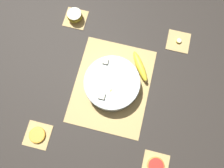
{
  "coord_description": "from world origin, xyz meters",
  "views": [
    {
      "loc": [
        0.27,
        0.07,
        1.11
      ],
      "look_at": [
        0.0,
        0.0,
        0.03
      ],
      "focal_mm": 35.0,
      "sensor_mm": 36.0,
      "label": 1
    }
  ],
  "objects": [
    {
      "name": "whole_banana",
      "position": [
        -0.13,
        0.12,
        0.03
      ],
      "size": [
        0.17,
        0.13,
        0.04
      ],
      "color": "yellow",
      "rests_on": "bamboo_mat_center"
    },
    {
      "name": "ground_plane",
      "position": [
        0.0,
        0.0,
        0.0
      ],
      "size": [
        6.0,
        6.0,
        0.0
      ],
      "primitive_type": "plane",
      "color": "#2D2823"
    },
    {
      "name": "coaster_mat_near_right",
      "position": [
        0.33,
        -0.3,
        0.0
      ],
      "size": [
        0.12,
        0.12,
        0.01
      ],
      "color": "tan",
      "rests_on": "ground_plane"
    },
    {
      "name": "bamboo_mat_center",
      "position": [
        0.0,
        0.0,
        0.0
      ],
      "size": [
        0.48,
        0.39,
        0.01
      ],
      "color": "tan",
      "rests_on": "ground_plane"
    },
    {
      "name": "fruit_salad_bowl",
      "position": [
        -0.0,
        -0.0,
        0.05
      ],
      "size": [
        0.28,
        0.28,
        0.09
      ],
      "color": "silver",
      "rests_on": "bamboo_mat_center"
    },
    {
      "name": "coaster_mat_far_right",
      "position": [
        0.33,
        0.3,
        0.0
      ],
      "size": [
        0.12,
        0.12,
        0.01
      ],
      "color": "tan",
      "rests_on": "ground_plane"
    },
    {
      "name": "orange_slice_whole",
      "position": [
        0.33,
        -0.3,
        0.01
      ],
      "size": [
        0.08,
        0.08,
        0.01
      ],
      "color": "#F9A338",
      "rests_on": "coaster_mat_near_right"
    },
    {
      "name": "grapefruit_slice",
      "position": [
        0.33,
        0.3,
        0.01
      ],
      "size": [
        0.08,
        0.08,
        0.01
      ],
      "color": "red",
      "rests_on": "coaster_mat_far_right"
    },
    {
      "name": "banana_coin_single",
      "position": [
        -0.33,
        0.3,
        0.01
      ],
      "size": [
        0.03,
        0.03,
        0.01
      ],
      "color": "#F4EABC",
      "rests_on": "coaster_mat_far_left"
    },
    {
      "name": "coaster_mat_near_left",
      "position": [
        -0.33,
        -0.3,
        0.0
      ],
      "size": [
        0.12,
        0.12,
        0.01
      ],
      "color": "tan",
      "rests_on": "ground_plane"
    },
    {
      "name": "coaster_mat_far_left",
      "position": [
        -0.33,
        0.3,
        0.0
      ],
      "size": [
        0.12,
        0.12,
        0.01
      ],
      "color": "tan",
      "rests_on": "ground_plane"
    },
    {
      "name": "apple_half",
      "position": [
        -0.33,
        -0.3,
        0.03
      ],
      "size": [
        0.09,
        0.09,
        0.05
      ],
      "color": "gold",
      "rests_on": "coaster_mat_near_left"
    }
  ]
}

